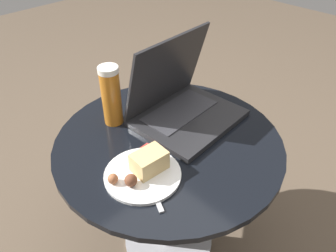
# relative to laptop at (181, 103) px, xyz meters

# --- Properties ---
(ground_plane) EXTENTS (6.00, 6.00, 0.00)m
(ground_plane) POSITION_rel_laptop_xyz_m (-0.11, -0.06, -0.55)
(ground_plane) COLOR brown
(table) EXTENTS (0.67, 0.67, 0.50)m
(table) POSITION_rel_laptop_xyz_m (-0.11, -0.06, -0.18)
(table) COLOR #9E9EA3
(table) RESTS_ON ground_plane
(napkin) EXTENTS (0.16, 0.12, 0.00)m
(napkin) POSITION_rel_laptop_xyz_m (-0.24, -0.08, -0.05)
(napkin) COLOR #B7332D
(napkin) RESTS_ON table
(laptop) EXTENTS (0.33, 0.27, 0.26)m
(laptop) POSITION_rel_laptop_xyz_m (0.00, 0.00, 0.00)
(laptop) COLOR #232326
(laptop) RESTS_ON table
(beer_glass) EXTENTS (0.06, 0.06, 0.19)m
(beer_glass) POSITION_rel_laptop_xyz_m (-0.17, 0.13, 0.04)
(beer_glass) COLOR #C6701E
(beer_glass) RESTS_ON table
(snack_plate) EXTENTS (0.20, 0.20, 0.06)m
(snack_plate) POSITION_rel_laptop_xyz_m (-0.26, -0.11, -0.03)
(snack_plate) COLOR white
(snack_plate) RESTS_ON table
(fork) EXTENTS (0.09, 0.16, 0.01)m
(fork) POSITION_rel_laptop_xyz_m (-0.27, -0.14, -0.05)
(fork) COLOR #B2B2B7
(fork) RESTS_ON table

